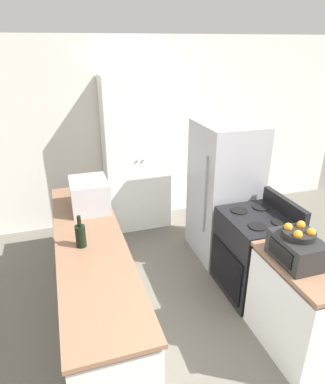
{
  "coord_description": "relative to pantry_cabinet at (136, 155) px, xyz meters",
  "views": [
    {
      "loc": [
        -1.0,
        -1.28,
        2.51
      ],
      "look_at": [
        0.0,
        1.86,
        1.05
      ],
      "focal_mm": 32.0,
      "sensor_mm": 36.0,
      "label": 1
    }
  ],
  "objects": [
    {
      "name": "wall_back",
      "position": [
        -0.02,
        0.28,
        0.23
      ],
      "size": [
        7.0,
        0.06,
        2.6
      ],
      "color": "silver",
      "rests_on": "ground_plane"
    },
    {
      "name": "counter_left",
      "position": [
        -0.85,
        -1.75,
        -0.64
      ],
      "size": [
        0.6,
        2.58,
        0.89
      ],
      "color": "silver",
      "rests_on": "ground_plane"
    },
    {
      "name": "counter_right",
      "position": [
        0.8,
        -2.62,
        -0.64
      ],
      "size": [
        0.6,
        0.84,
        0.89
      ],
      "color": "silver",
      "rests_on": "ground_plane"
    },
    {
      "name": "pantry_cabinet",
      "position": [
        0.0,
        0.0,
        0.0
      ],
      "size": [
        0.88,
        0.48,
        2.14
      ],
      "color": "white",
      "rests_on": "ground_plane"
    },
    {
      "name": "stove",
      "position": [
        0.82,
        -1.82,
        -0.61
      ],
      "size": [
        0.66,
        0.72,
        1.05
      ],
      "color": "black",
      "rests_on": "ground_plane"
    },
    {
      "name": "refrigerator",
      "position": [
        0.83,
        -1.04,
        -0.23
      ],
      "size": [
        0.69,
        0.77,
        1.68
      ],
      "color": "#A3A3A8",
      "rests_on": "ground_plane"
    },
    {
      "name": "microwave",
      "position": [
        -0.77,
        -1.12,
        -0.02
      ],
      "size": [
        0.38,
        0.45,
        0.32
      ],
      "color": "#B2B2B7",
      "rests_on": "counter_left"
    },
    {
      "name": "wine_bottle",
      "position": [
        -0.93,
        -1.82,
        -0.07
      ],
      "size": [
        0.09,
        0.09,
        0.29
      ],
      "color": "black",
      "rests_on": "counter_left"
    },
    {
      "name": "toaster_oven",
      "position": [
        0.68,
        -2.57,
        -0.07
      ],
      "size": [
        0.3,
        0.41,
        0.22
      ],
      "color": "black",
      "rests_on": "counter_right"
    },
    {
      "name": "fruit_bowl",
      "position": [
        0.69,
        -2.55,
        0.07
      ],
      "size": [
        0.26,
        0.26,
        0.1
      ],
      "color": "black",
      "rests_on": "toaster_oven"
    }
  ]
}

